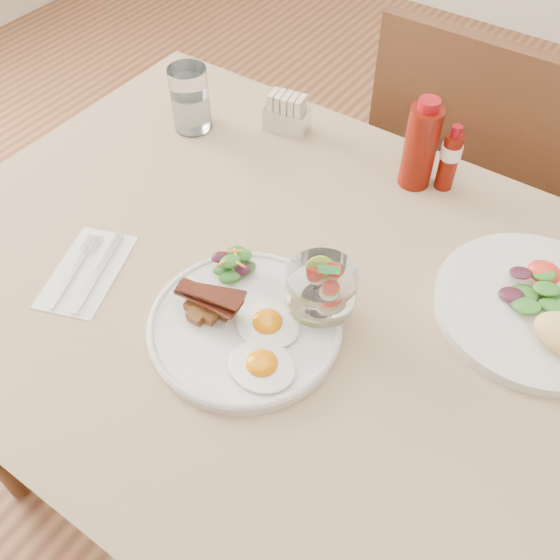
{
  "coord_description": "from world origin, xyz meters",
  "views": [
    {
      "loc": [
        0.28,
        -0.52,
        1.48
      ],
      "look_at": [
        -0.05,
        -0.04,
        0.82
      ],
      "focal_mm": 40.0,
      "sensor_mm": 36.0,
      "label": 1
    }
  ],
  "objects_px": {
    "second_plate": "(547,314)",
    "ketchup_bottle": "(421,146)",
    "main_plate": "(245,326)",
    "water_glass": "(191,102)",
    "table": "(318,338)",
    "hot_sauce_bottle": "(450,158)",
    "sugar_caddy": "(287,115)",
    "fruit_cup": "(321,288)",
    "chair_far": "(466,183)"
  },
  "relations": [
    {
      "from": "main_plate",
      "to": "water_glass",
      "type": "distance_m",
      "value": 0.51
    },
    {
      "from": "table",
      "to": "fruit_cup",
      "type": "bearing_deg",
      "value": -63.97
    },
    {
      "from": "main_plate",
      "to": "fruit_cup",
      "type": "distance_m",
      "value": 0.13
    },
    {
      "from": "fruit_cup",
      "to": "second_plate",
      "type": "height_order",
      "value": "fruit_cup"
    },
    {
      "from": "chair_far",
      "to": "water_glass",
      "type": "distance_m",
      "value": 0.68
    },
    {
      "from": "table",
      "to": "water_glass",
      "type": "xyz_separation_m",
      "value": [
        -0.45,
        0.24,
        0.14
      ]
    },
    {
      "from": "chair_far",
      "to": "hot_sauce_bottle",
      "type": "distance_m",
      "value": 0.43
    },
    {
      "from": "fruit_cup",
      "to": "sugar_caddy",
      "type": "distance_m",
      "value": 0.47
    },
    {
      "from": "chair_far",
      "to": "ketchup_bottle",
      "type": "distance_m",
      "value": 0.45
    },
    {
      "from": "second_plate",
      "to": "sugar_caddy",
      "type": "relative_size",
      "value": 3.32
    },
    {
      "from": "second_plate",
      "to": "water_glass",
      "type": "relative_size",
      "value": 2.41
    },
    {
      "from": "second_plate",
      "to": "water_glass",
      "type": "bearing_deg",
      "value": 173.56
    },
    {
      "from": "table",
      "to": "fruit_cup",
      "type": "height_order",
      "value": "fruit_cup"
    },
    {
      "from": "hot_sauce_bottle",
      "to": "sugar_caddy",
      "type": "xyz_separation_m",
      "value": [
        -0.32,
        -0.02,
        -0.03
      ]
    },
    {
      "from": "chair_far",
      "to": "sugar_caddy",
      "type": "distance_m",
      "value": 0.51
    },
    {
      "from": "main_plate",
      "to": "second_plate",
      "type": "relative_size",
      "value": 0.93
    },
    {
      "from": "chair_far",
      "to": "fruit_cup",
      "type": "relative_size",
      "value": 9.22
    },
    {
      "from": "main_plate",
      "to": "ketchup_bottle",
      "type": "xyz_separation_m",
      "value": [
        0.05,
        0.44,
        0.07
      ]
    },
    {
      "from": "hot_sauce_bottle",
      "to": "water_glass",
      "type": "relative_size",
      "value": 1.01
    },
    {
      "from": "chair_far",
      "to": "sugar_caddy",
      "type": "height_order",
      "value": "chair_far"
    },
    {
      "from": "water_glass",
      "to": "table",
      "type": "bearing_deg",
      "value": -28.01
    },
    {
      "from": "second_plate",
      "to": "hot_sauce_bottle",
      "type": "bearing_deg",
      "value": 141.88
    },
    {
      "from": "table",
      "to": "chair_far",
      "type": "relative_size",
      "value": 1.43
    },
    {
      "from": "chair_far",
      "to": "main_plate",
      "type": "height_order",
      "value": "chair_far"
    },
    {
      "from": "table",
      "to": "ketchup_bottle",
      "type": "xyz_separation_m",
      "value": [
        -0.01,
        0.33,
        0.17
      ]
    },
    {
      "from": "hot_sauce_bottle",
      "to": "fruit_cup",
      "type": "bearing_deg",
      "value": -93.31
    },
    {
      "from": "table",
      "to": "sugar_caddy",
      "type": "relative_size",
      "value": 14.61
    },
    {
      "from": "table",
      "to": "second_plate",
      "type": "xyz_separation_m",
      "value": [
        0.29,
        0.15,
        0.11
      ]
    },
    {
      "from": "chair_far",
      "to": "ketchup_bottle",
      "type": "xyz_separation_m",
      "value": [
        -0.01,
        -0.33,
        0.31
      ]
    },
    {
      "from": "ketchup_bottle",
      "to": "water_glass",
      "type": "height_order",
      "value": "ketchup_bottle"
    },
    {
      "from": "water_glass",
      "to": "second_plate",
      "type": "bearing_deg",
      "value": -6.44
    },
    {
      "from": "fruit_cup",
      "to": "table",
      "type": "bearing_deg",
      "value": 116.03
    },
    {
      "from": "ketchup_bottle",
      "to": "second_plate",
      "type": "bearing_deg",
      "value": -30.65
    },
    {
      "from": "sugar_caddy",
      "to": "ketchup_bottle",
      "type": "bearing_deg",
      "value": -11.1
    },
    {
      "from": "ketchup_bottle",
      "to": "hot_sauce_bottle",
      "type": "bearing_deg",
      "value": 22.18
    },
    {
      "from": "ketchup_bottle",
      "to": "chair_far",
      "type": "bearing_deg",
      "value": 87.71
    },
    {
      "from": "chair_far",
      "to": "sugar_caddy",
      "type": "xyz_separation_m",
      "value": [
        -0.29,
        -0.33,
        0.26
      ]
    },
    {
      "from": "chair_far",
      "to": "second_plate",
      "type": "bearing_deg",
      "value": -60.69
    },
    {
      "from": "fruit_cup",
      "to": "hot_sauce_bottle",
      "type": "relative_size",
      "value": 0.8
    },
    {
      "from": "fruit_cup",
      "to": "chair_far",
      "type": "bearing_deg",
      "value": 91.09
    },
    {
      "from": "sugar_caddy",
      "to": "second_plate",
      "type": "bearing_deg",
      "value": -28.04
    },
    {
      "from": "fruit_cup",
      "to": "sugar_caddy",
      "type": "xyz_separation_m",
      "value": [
        -0.3,
        0.36,
        -0.04
      ]
    },
    {
      "from": "chair_far",
      "to": "main_plate",
      "type": "bearing_deg",
      "value": -94.85
    },
    {
      "from": "main_plate",
      "to": "hot_sauce_bottle",
      "type": "height_order",
      "value": "hot_sauce_bottle"
    },
    {
      "from": "hot_sauce_bottle",
      "to": "sugar_caddy",
      "type": "height_order",
      "value": "hot_sauce_bottle"
    },
    {
      "from": "table",
      "to": "ketchup_bottle",
      "type": "height_order",
      "value": "ketchup_bottle"
    },
    {
      "from": "ketchup_bottle",
      "to": "water_glass",
      "type": "bearing_deg",
      "value": -167.63
    },
    {
      "from": "main_plate",
      "to": "ketchup_bottle",
      "type": "bearing_deg",
      "value": 83.21
    },
    {
      "from": "second_plate",
      "to": "ketchup_bottle",
      "type": "bearing_deg",
      "value": 149.35
    },
    {
      "from": "main_plate",
      "to": "sugar_caddy",
      "type": "xyz_separation_m",
      "value": [
        -0.22,
        0.44,
        0.03
      ]
    }
  ]
}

